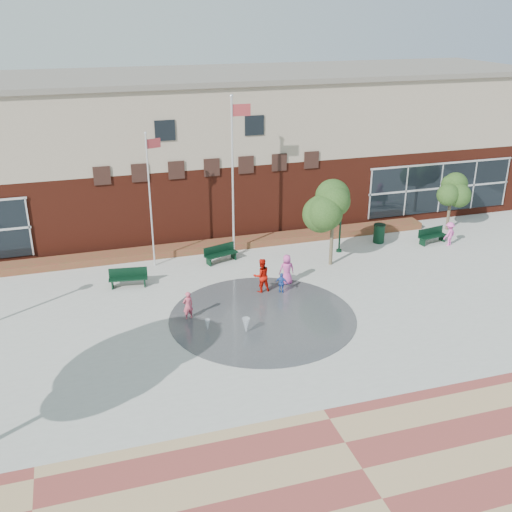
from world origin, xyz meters
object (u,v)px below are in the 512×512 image
object	(u,v)px
child_splash	(188,306)
flagpole_left	(150,194)
trash_can	(379,233)
bench_left	(129,281)
flagpole_right	(234,170)

from	to	relation	value
child_splash	flagpole_left	bearing A→B (deg)	-100.70
trash_can	child_splash	world-z (taller)	child_splash
flagpole_left	trash_can	bearing A→B (deg)	-18.95
flagpole_left	bench_left	world-z (taller)	flagpole_left
flagpole_right	trash_can	bearing A→B (deg)	-2.49
flagpole_left	flagpole_right	bearing A→B (deg)	-15.55
bench_left	trash_can	size ratio (longest dim) A/B	1.70
flagpole_left	child_splash	world-z (taller)	flagpole_left
trash_can	child_splash	size ratio (longest dim) A/B	0.85
child_splash	trash_can	bearing A→B (deg)	-170.41
bench_left	trash_can	bearing A→B (deg)	14.84
flagpole_left	bench_left	xyz separation A→B (m)	(-1.65, -2.27, -3.72)
bench_left	flagpole_left	bearing A→B (deg)	61.90
flagpole_right	bench_left	world-z (taller)	flagpole_right
flagpole_left	bench_left	distance (m)	4.66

